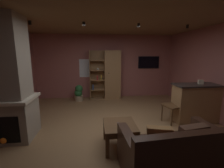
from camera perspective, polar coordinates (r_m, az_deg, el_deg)
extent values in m
cube|color=olive|center=(4.02, 0.64, -16.10)|extent=(5.61, 5.95, 0.02)
cube|color=#9E5B56|center=(6.60, -2.45, 6.35)|extent=(5.73, 0.06, 2.59)
cube|color=brown|center=(3.67, 0.73, 23.19)|extent=(5.61, 5.95, 0.02)
cube|color=white|center=(6.56, -9.43, 5.72)|extent=(0.55, 0.01, 0.74)
cube|color=gray|center=(4.11, -32.72, -10.73)|extent=(0.92, 0.76, 0.85)
cube|color=gray|center=(3.86, -34.70, 7.54)|extent=(0.78, 0.64, 1.74)
cube|color=beige|center=(3.97, -33.39, -4.58)|extent=(1.00, 0.84, 0.06)
cube|color=black|center=(3.85, -34.94, -13.50)|extent=(0.65, 0.08, 0.55)
sphere|color=orange|center=(3.93, -34.65, -16.44)|extent=(0.14, 0.14, 0.14)
cube|color=#997047|center=(6.38, 0.14, 3.33)|extent=(0.64, 0.38, 1.95)
cube|color=#997047|center=(6.52, -5.47, 3.45)|extent=(0.59, 0.02, 1.95)
cube|color=#997047|center=(6.34, -8.04, 3.18)|extent=(0.02, 0.38, 1.95)
sphere|color=black|center=(6.15, -1.15, 3.96)|extent=(0.04, 0.04, 0.04)
cube|color=#997047|center=(6.54, -5.29, -5.19)|extent=(0.59, 0.38, 0.02)
cube|color=#997047|center=(6.44, -5.35, -1.93)|extent=(0.59, 0.38, 0.02)
cube|color=#997047|center=(6.37, -5.41, 1.49)|extent=(0.59, 0.38, 0.02)
cube|color=#997047|center=(6.32, -5.48, 4.99)|extent=(0.59, 0.38, 0.02)
cube|color=#997047|center=(6.29, -5.54, 8.53)|extent=(0.59, 0.38, 0.02)
cube|color=#B22D2D|center=(6.30, -5.34, 2.23)|extent=(0.05, 0.23, 0.16)
cube|color=gold|center=(6.30, -3.96, 2.41)|extent=(0.04, 0.23, 0.20)
cube|color=#2D4C8C|center=(6.36, -6.90, -1.13)|extent=(0.04, 0.23, 0.20)
sphere|color=beige|center=(6.31, -5.18, 5.45)|extent=(0.10, 0.10, 0.10)
cube|color=#997047|center=(4.88, 29.05, -6.23)|extent=(1.33, 0.52, 0.99)
cube|color=#2D2826|center=(4.77, 29.62, -0.30)|extent=(1.39, 0.58, 0.04)
cube|color=#BFB299|center=(4.77, 29.59, 0.63)|extent=(0.15, 0.15, 0.11)
cube|color=#382116|center=(2.86, 20.97, -24.03)|extent=(1.62, 1.01, 0.42)
cube|color=#382116|center=(2.39, 26.69, -20.17)|extent=(1.56, 0.27, 0.42)
cube|color=#382116|center=(3.19, 32.53, -18.60)|extent=(0.22, 0.90, 0.67)
cube|color=#382116|center=(2.54, 6.15, -24.87)|extent=(0.22, 0.90, 0.67)
cube|color=brown|center=(2.82, 27.36, -17.17)|extent=(0.48, 0.24, 0.42)
cube|color=brown|center=(2.51, 19.72, -21.22)|extent=(0.39, 0.23, 0.31)
cube|color=olive|center=(2.59, 16.82, -18.71)|extent=(0.40, 0.25, 0.38)
cube|color=brown|center=(3.15, 2.85, -14.80)|extent=(0.62, 0.70, 0.05)
cube|color=brown|center=(3.17, 2.84, -15.86)|extent=(0.56, 0.63, 0.08)
cube|color=brown|center=(2.97, -1.72, -21.80)|extent=(0.07, 0.07, 0.43)
cube|color=brown|center=(3.05, 9.13, -20.97)|extent=(0.07, 0.07, 0.43)
cube|color=brown|center=(3.50, -2.54, -16.36)|extent=(0.07, 0.07, 0.43)
cube|color=brown|center=(3.57, 6.44, -15.85)|extent=(0.07, 0.07, 0.43)
cube|color=#2D4C8C|center=(3.09, 3.22, -14.50)|extent=(0.14, 0.12, 0.03)
cube|color=brown|center=(4.49, 21.22, -7.45)|extent=(0.53, 0.53, 0.04)
cube|color=brown|center=(4.56, 23.12, -4.18)|extent=(0.16, 0.39, 0.44)
cylinder|color=brown|center=(4.57, 17.78, -9.98)|extent=(0.04, 0.04, 0.46)
cylinder|color=brown|center=(4.33, 21.01, -11.37)|extent=(0.04, 0.04, 0.46)
cylinder|color=brown|center=(4.80, 21.03, -9.14)|extent=(0.04, 0.04, 0.46)
cylinder|color=brown|center=(4.58, 24.25, -10.39)|extent=(0.04, 0.04, 0.46)
cylinder|color=#9E896B|center=(6.32, -12.00, -5.10)|extent=(0.33, 0.33, 0.20)
sphere|color=#235B2D|center=(6.24, -12.20, -3.20)|extent=(0.30, 0.30, 0.30)
sphere|color=#235B2D|center=(6.20, -11.96, -1.73)|extent=(0.30, 0.30, 0.30)
cube|color=black|center=(6.90, 13.21, 7.70)|extent=(0.90, 0.05, 0.50)
cube|color=black|center=(6.87, 13.28, 7.69)|extent=(0.86, 0.01, 0.46)
cylinder|color=black|center=(4.27, -27.79, 19.16)|extent=(0.07, 0.07, 0.09)
cylinder|color=black|center=(4.02, -10.26, 20.78)|extent=(0.07, 0.07, 0.09)
cylinder|color=black|center=(4.21, 9.68, 20.34)|extent=(0.07, 0.07, 0.09)
cylinder|color=black|center=(4.76, 25.78, 18.34)|extent=(0.07, 0.07, 0.09)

